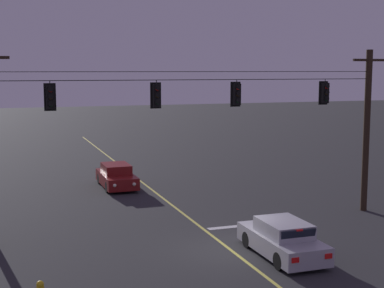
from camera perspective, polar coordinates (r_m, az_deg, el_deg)
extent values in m
plane|color=#28282B|center=(22.35, 4.00, -10.70)|extent=(180.00, 180.00, 0.00)
cube|color=#D1C64C|center=(31.15, -3.03, -5.44)|extent=(0.14, 60.00, 0.01)
cube|color=silver|center=(25.77, 5.22, -8.23)|extent=(3.40, 0.36, 0.01)
cylinder|color=#2D2116|center=(28.98, 17.25, 1.23)|extent=(0.32, 0.32, 7.96)
cube|color=#2D2116|center=(28.83, 17.52, 8.11)|extent=(1.80, 0.12, 0.12)
cylinder|color=slate|center=(28.83, 17.49, 7.42)|extent=(0.12, 0.12, 0.18)
cylinder|color=black|center=(24.66, 0.77, 6.52)|extent=(17.50, 0.03, 0.03)
cylinder|color=black|center=(24.65, 0.77, 7.34)|extent=(17.50, 0.02, 0.02)
cylinder|color=black|center=(23.27, -14.20, 6.02)|extent=(0.04, 0.04, 0.18)
cube|color=black|center=(23.29, -14.16, 4.62)|extent=(0.32, 0.26, 0.96)
cube|color=black|center=(23.44, -14.19, 4.63)|extent=(0.48, 0.03, 1.12)
sphere|color=red|center=(23.12, -14.15, 5.31)|extent=(0.17, 0.17, 0.17)
cylinder|color=black|center=(23.08, -14.14, 5.42)|extent=(0.20, 0.10, 0.20)
sphere|color=#3D280A|center=(23.13, -14.12, 4.60)|extent=(0.17, 0.17, 0.17)
cylinder|color=black|center=(23.09, -14.12, 4.70)|extent=(0.20, 0.10, 0.20)
sphere|color=black|center=(23.15, -14.10, 3.89)|extent=(0.17, 0.17, 0.17)
cylinder|color=black|center=(23.11, -14.10, 3.99)|extent=(0.20, 0.10, 0.20)
cylinder|color=black|center=(24.06, -3.62, 6.27)|extent=(0.04, 0.04, 0.18)
cube|color=black|center=(24.08, -3.61, 4.92)|extent=(0.32, 0.26, 0.96)
cube|color=black|center=(24.22, -3.70, 4.93)|extent=(0.48, 0.03, 1.12)
sphere|color=red|center=(23.92, -3.51, 5.59)|extent=(0.17, 0.17, 0.17)
cylinder|color=black|center=(23.88, -3.49, 5.69)|extent=(0.20, 0.10, 0.20)
sphere|color=#3D280A|center=(23.93, -3.51, 4.90)|extent=(0.17, 0.17, 0.17)
cylinder|color=black|center=(23.89, -3.48, 5.00)|extent=(0.20, 0.10, 0.20)
sphere|color=black|center=(23.94, -3.50, 4.21)|extent=(0.17, 0.17, 0.17)
cylinder|color=black|center=(23.90, -3.48, 4.31)|extent=(0.20, 0.10, 0.20)
cylinder|color=black|center=(25.31, 4.56, 6.32)|extent=(0.04, 0.04, 0.18)
cube|color=black|center=(25.33, 4.54, 5.03)|extent=(0.32, 0.26, 0.96)
cube|color=black|center=(25.46, 4.41, 5.05)|extent=(0.48, 0.03, 1.12)
sphere|color=red|center=(25.17, 4.70, 5.67)|extent=(0.17, 0.17, 0.17)
cylinder|color=black|center=(25.14, 4.73, 5.77)|extent=(0.20, 0.10, 0.20)
sphere|color=#3D280A|center=(25.19, 4.69, 5.02)|extent=(0.17, 0.17, 0.17)
cylinder|color=black|center=(25.15, 4.73, 5.11)|extent=(0.20, 0.10, 0.20)
sphere|color=black|center=(25.20, 4.68, 4.36)|extent=(0.17, 0.17, 0.17)
cylinder|color=black|center=(25.16, 4.72, 4.46)|extent=(0.20, 0.10, 0.20)
cylinder|color=black|center=(27.46, 13.34, 6.24)|extent=(0.04, 0.04, 0.18)
cube|color=black|center=(27.47, 13.30, 5.05)|extent=(0.32, 0.26, 0.96)
cube|color=black|center=(27.60, 13.14, 5.06)|extent=(0.48, 0.03, 1.12)
sphere|color=red|center=(27.33, 13.50, 5.63)|extent=(0.17, 0.17, 0.17)
cylinder|color=black|center=(27.29, 13.55, 5.72)|extent=(0.20, 0.10, 0.20)
sphere|color=#3D280A|center=(27.34, 13.48, 5.03)|extent=(0.17, 0.17, 0.17)
cylinder|color=black|center=(27.30, 13.53, 5.12)|extent=(0.20, 0.10, 0.20)
sphere|color=black|center=(27.35, 13.46, 4.43)|extent=(0.17, 0.17, 0.17)
cylinder|color=black|center=(27.32, 13.51, 4.51)|extent=(0.20, 0.10, 0.20)
cube|color=#A5A5AD|center=(21.81, 9.08, -9.85)|extent=(1.80, 4.30, 0.68)
cube|color=#A5A5AD|center=(21.53, 9.27, -8.39)|extent=(1.51, 2.15, 0.54)
cube|color=black|center=(22.33, 8.12, -7.79)|extent=(1.40, 0.21, 0.48)
cube|color=black|center=(20.64, 10.69, -9.12)|extent=(1.37, 0.18, 0.46)
cylinder|color=black|center=(22.66, 5.67, -9.62)|extent=(0.22, 0.64, 0.64)
cylinder|color=black|center=(23.34, 9.25, -9.16)|extent=(0.22, 0.64, 0.64)
cylinder|color=black|center=(20.39, 8.87, -11.64)|extent=(0.22, 0.64, 0.64)
cylinder|color=black|center=(21.15, 12.74, -11.03)|extent=(0.22, 0.64, 0.64)
cube|color=red|center=(19.68, 10.43, -11.51)|extent=(0.28, 0.03, 0.18)
cube|color=red|center=(20.32, 13.67, -10.98)|extent=(0.28, 0.03, 0.18)
cube|color=red|center=(20.49, 10.85, -8.58)|extent=(0.24, 0.04, 0.06)
cube|color=maroon|center=(34.04, -7.63, -3.52)|extent=(1.80, 4.30, 0.68)
cube|color=maroon|center=(34.05, -7.69, -2.48)|extent=(1.51, 2.15, 0.54)
cube|color=black|center=(33.14, -7.36, -2.74)|extent=(1.40, 0.21, 0.48)
cube|color=black|center=(35.08, -8.04, -2.19)|extent=(1.37, 0.18, 0.46)
cylinder|color=black|center=(32.97, -5.81, -4.19)|extent=(0.22, 0.64, 0.64)
cylinder|color=black|center=(32.65, -8.52, -4.35)|extent=(0.22, 0.64, 0.64)
cylinder|color=black|center=(35.52, -6.80, -3.35)|extent=(0.22, 0.64, 0.64)
cylinder|color=black|center=(35.22, -9.33, -3.49)|extent=(0.22, 0.64, 0.64)
sphere|color=white|center=(32.07, -5.87, -4.07)|extent=(0.20, 0.20, 0.20)
sphere|color=white|center=(31.84, -7.83, -4.18)|extent=(0.20, 0.20, 0.20)
sphere|color=gold|center=(17.59, -15.13, -13.57)|extent=(0.22, 0.22, 0.22)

